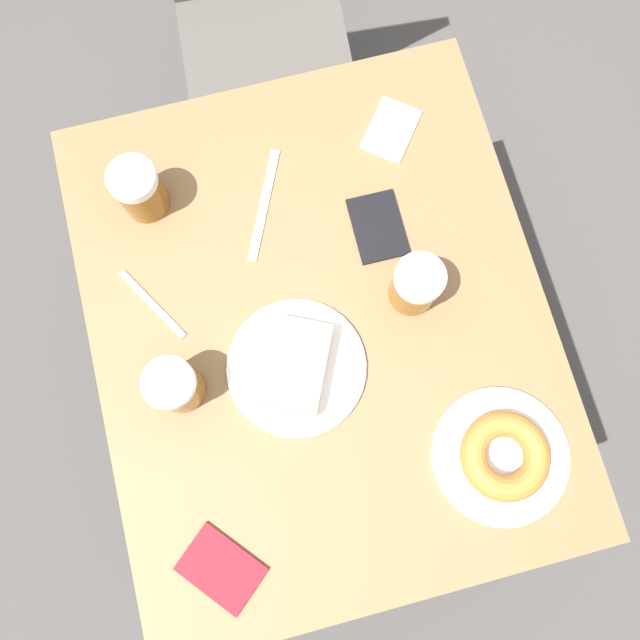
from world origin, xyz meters
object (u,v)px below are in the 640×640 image
Objects in this scene: plate_with_donut at (503,456)px; beer_mug_left at (175,386)px; passport_far_edge at (221,569)px; napkin_folded at (391,130)px; plate_with_cake at (296,366)px; knife at (264,205)px; fork at (152,304)px; beer_mug_right at (139,190)px; beer_mug_center at (416,285)px; passport_near_edge at (378,227)px.

beer_mug_left is (-0.49, 0.24, 0.03)m from plate_with_donut.
napkin_folded is at bearing 54.71° from passport_far_edge.
napkin_folded is (0.48, 0.37, -0.05)m from beer_mug_left.
plate_with_donut is (0.29, -0.23, 0.00)m from plate_with_cake.
plate_with_cake is at bearing -92.97° from knife.
fork is at bearing -156.49° from napkin_folded.
passport_far_edge is at bearing -173.50° from plate_with_donut.
beer_mug_left is at bearing 176.20° from plate_with_cake.
beer_mug_right is 0.72× the size of passport_far_edge.
passport_far_edge reaches higher than fork.
plate_with_cake is 0.30m from knife.
plate_with_cake is at bearing -38.47° from fork.
plate_with_cake reaches higher than fork.
beer_mug_center reaches higher than passport_far_edge.
plate_with_cake is 0.29m from passport_near_edge.
beer_mug_left is 0.30m from passport_far_edge.
beer_mug_left is 0.72× the size of passport_far_edge.
plate_with_donut is 2.07× the size of beer_mug_left.
passport_near_edge is at bearing -21.18° from beer_mug_right.
plate_with_donut reaches higher than plate_with_cake.
plate_with_donut reaches higher than fork.
beer_mug_center is 0.31m from knife.
passport_near_edge is at bearing 51.02° from passport_far_edge.
napkin_folded is 0.19m from passport_near_edge.
fork is (-0.50, -0.22, -0.00)m from napkin_folded.
knife is 1.59× the size of passport_near_edge.
passport_near_edge is at bearing 45.90° from plate_with_cake.
beer_mug_center reaches higher than napkin_folded.
plate_with_donut is 0.49m from passport_far_edge.
beer_mug_left is at bearing -141.80° from napkin_folded.
napkin_folded is (0.47, 0.03, -0.05)m from beer_mug_right.
plate_with_cake is 0.37m from plate_with_donut.
fork is (-0.22, 0.17, -0.02)m from plate_with_cake.
plate_with_donut is 1.79× the size of passport_near_edge.
knife is (0.21, 0.29, -0.05)m from beer_mug_left.
beer_mug_center is 0.86× the size of passport_near_edge.
plate_with_donut is 0.62m from napkin_folded.
napkin_folded is 0.54m from fork.
beer_mug_right is 0.80× the size of napkin_folded.
beer_mug_right reaches higher than napkin_folded.
napkin_folded is at bearing 80.42° from beer_mug_center.
beer_mug_center is 0.54× the size of knife.
beer_mug_center is 1.00× the size of beer_mug_right.
passport_far_edge is at bearing -87.41° from fork.
beer_mug_left reaches higher than passport_far_edge.
passport_far_edge is (-0.21, -0.59, 0.00)m from knife.
passport_far_edge is at bearing -89.82° from beer_mug_left.
beer_mug_center is 0.14m from passport_near_edge.
passport_near_edge reaches higher than fork.
passport_near_edge is at bearing -113.15° from napkin_folded.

